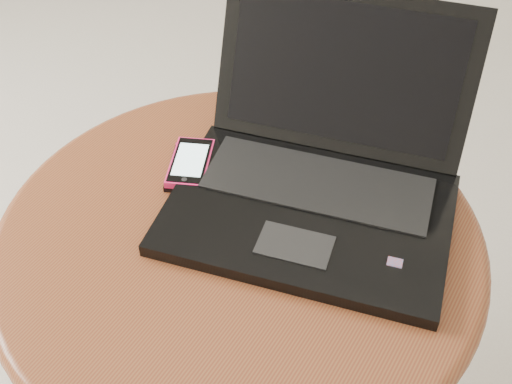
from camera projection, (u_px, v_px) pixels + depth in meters
The scene contains 4 objects.
table at pixel (240, 281), 0.95m from camera, with size 0.67×0.67×0.53m.
laptop at pixel (319, 171), 0.89m from camera, with size 0.45×0.43×0.23m.
phone_black at pixel (188, 167), 0.96m from camera, with size 0.09×0.12×0.01m.
phone_pink at pixel (190, 163), 0.95m from camera, with size 0.09×0.12×0.01m.
Camera 1 is at (0.29, -0.59, 1.17)m, focal length 45.56 mm.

